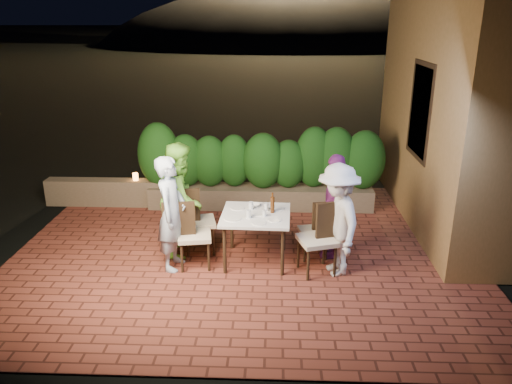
# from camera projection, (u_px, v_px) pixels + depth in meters

# --- Properties ---
(ground) EXTENTS (400.00, 400.00, 0.00)m
(ground) POSITION_uv_depth(u_px,v_px,m) (242.00, 264.00, 7.38)
(ground) COLOR black
(ground) RESTS_ON ground
(terrace_floor) EXTENTS (7.00, 6.00, 0.15)m
(terrace_floor) POSITION_uv_depth(u_px,v_px,m) (244.00, 252.00, 7.87)
(terrace_floor) COLOR brown
(terrace_floor) RESTS_ON ground
(building_wall) EXTENTS (1.60, 5.00, 5.00)m
(building_wall) POSITION_uv_depth(u_px,v_px,m) (464.00, 76.00, 8.28)
(building_wall) COLOR olive
(building_wall) RESTS_ON ground
(window_pane) EXTENTS (0.08, 1.00, 1.40)m
(window_pane) POSITION_uv_depth(u_px,v_px,m) (422.00, 111.00, 8.01)
(window_pane) COLOR black
(window_pane) RESTS_ON building_wall
(window_frame) EXTENTS (0.06, 1.15, 1.55)m
(window_frame) POSITION_uv_depth(u_px,v_px,m) (421.00, 111.00, 8.01)
(window_frame) COLOR black
(window_frame) RESTS_ON building_wall
(planter) EXTENTS (4.20, 0.55, 0.40)m
(planter) POSITION_uv_depth(u_px,v_px,m) (260.00, 197.00, 9.46)
(planter) COLOR brown
(planter) RESTS_ON ground
(hedge) EXTENTS (4.00, 0.70, 1.10)m
(hedge) POSITION_uv_depth(u_px,v_px,m) (261.00, 159.00, 9.21)
(hedge) COLOR #164312
(hedge) RESTS_ON planter
(parapet) EXTENTS (2.20, 0.30, 0.50)m
(parapet) POSITION_uv_depth(u_px,v_px,m) (104.00, 192.00, 9.56)
(parapet) COLOR brown
(parapet) RESTS_ON ground
(hill) EXTENTS (52.00, 40.00, 22.00)m
(hill) POSITION_uv_depth(u_px,v_px,m) (288.00, 76.00, 65.15)
(hill) COLOR black
(hill) RESTS_ON ground
(dining_table) EXTENTS (1.01, 1.01, 0.75)m
(dining_table) POSITION_uv_depth(u_px,v_px,m) (256.00, 238.00, 7.30)
(dining_table) COLOR white
(dining_table) RESTS_ON ground
(plate_nw) EXTENTS (0.24, 0.24, 0.01)m
(plate_nw) POSITION_uv_depth(u_px,v_px,m) (233.00, 218.00, 7.00)
(plate_nw) COLOR white
(plate_nw) RESTS_ON dining_table
(plate_sw) EXTENTS (0.20, 0.20, 0.01)m
(plate_sw) POSITION_uv_depth(u_px,v_px,m) (238.00, 208.00, 7.38)
(plate_sw) COLOR white
(plate_sw) RESTS_ON dining_table
(plate_ne) EXTENTS (0.20, 0.20, 0.01)m
(plate_ne) POSITION_uv_depth(u_px,v_px,m) (274.00, 220.00, 6.96)
(plate_ne) COLOR white
(plate_ne) RESTS_ON dining_table
(plate_se) EXTENTS (0.23, 0.23, 0.01)m
(plate_se) POSITION_uv_depth(u_px,v_px,m) (276.00, 208.00, 7.37)
(plate_se) COLOR white
(plate_se) RESTS_ON dining_table
(plate_centre) EXTENTS (0.23, 0.23, 0.01)m
(plate_centre) POSITION_uv_depth(u_px,v_px,m) (258.00, 213.00, 7.18)
(plate_centre) COLOR white
(plate_centre) RESTS_ON dining_table
(plate_front) EXTENTS (0.21, 0.21, 0.01)m
(plate_front) POSITION_uv_depth(u_px,v_px,m) (259.00, 223.00, 6.85)
(plate_front) COLOR white
(plate_front) RESTS_ON dining_table
(glass_nw) EXTENTS (0.07, 0.07, 0.12)m
(glass_nw) POSITION_uv_depth(u_px,v_px,m) (249.00, 214.00, 7.01)
(glass_nw) COLOR silver
(glass_nw) RESTS_ON dining_table
(glass_sw) EXTENTS (0.07, 0.07, 0.12)m
(glass_sw) POSITION_uv_depth(u_px,v_px,m) (251.00, 206.00, 7.32)
(glass_sw) COLOR silver
(glass_sw) RESTS_ON dining_table
(glass_ne) EXTENTS (0.06, 0.06, 0.10)m
(glass_ne) POSITION_uv_depth(u_px,v_px,m) (264.00, 213.00, 7.07)
(glass_ne) COLOR silver
(glass_ne) RESTS_ON dining_table
(glass_se) EXTENTS (0.06, 0.06, 0.11)m
(glass_se) POSITION_uv_depth(u_px,v_px,m) (266.00, 207.00, 7.28)
(glass_se) COLOR silver
(glass_se) RESTS_ON dining_table
(beer_bottle) EXTENTS (0.06, 0.06, 0.30)m
(beer_bottle) POSITION_uv_depth(u_px,v_px,m) (272.00, 203.00, 7.18)
(beer_bottle) COLOR #47230B
(beer_bottle) RESTS_ON dining_table
(bowl) EXTENTS (0.20, 0.20, 0.04)m
(bowl) POSITION_uv_depth(u_px,v_px,m) (255.00, 205.00, 7.46)
(bowl) COLOR white
(bowl) RESTS_ON dining_table
(chair_left_front) EXTENTS (0.53, 0.53, 1.00)m
(chair_left_front) POSITION_uv_depth(u_px,v_px,m) (195.00, 234.00, 7.12)
(chair_left_front) COLOR black
(chair_left_front) RESTS_ON ground
(chair_left_back) EXTENTS (0.57, 0.57, 1.02)m
(chair_left_back) POSITION_uv_depth(u_px,v_px,m) (199.00, 220.00, 7.57)
(chair_left_back) COLOR black
(chair_left_back) RESTS_ON ground
(chair_right_front) EXTENTS (0.61, 0.61, 1.04)m
(chair_right_front) POSITION_uv_depth(u_px,v_px,m) (317.00, 238.00, 6.93)
(chair_right_front) COLOR black
(chair_right_front) RESTS_ON ground
(chair_right_back) EXTENTS (0.48, 0.48, 0.86)m
(chair_right_back) POSITION_uv_depth(u_px,v_px,m) (313.00, 230.00, 7.42)
(chair_right_back) COLOR black
(chair_right_back) RESTS_ON ground
(diner_blue) EXTENTS (0.46, 0.65, 1.66)m
(diner_blue) POSITION_uv_depth(u_px,v_px,m) (172.00, 213.00, 6.98)
(diner_blue) COLOR #A6BCD6
(diner_blue) RESTS_ON ground
(diner_green) EXTENTS (0.66, 0.84, 1.71)m
(diner_green) POSITION_uv_depth(u_px,v_px,m) (181.00, 198.00, 7.48)
(diner_green) COLOR #7BD041
(diner_green) RESTS_ON ground
(diner_white) EXTENTS (0.82, 1.14, 1.60)m
(diner_white) POSITION_uv_depth(u_px,v_px,m) (338.00, 220.00, 6.83)
(diner_white) COLOR silver
(diner_white) RESTS_ON ground
(diner_purple) EXTENTS (0.53, 0.98, 1.59)m
(diner_purple) POSITION_uv_depth(u_px,v_px,m) (335.00, 206.00, 7.36)
(diner_purple) COLOR #7B2975
(diner_purple) RESTS_ON ground
(parapet_lamp) EXTENTS (0.10, 0.10, 0.14)m
(parapet_lamp) POSITION_uv_depth(u_px,v_px,m) (135.00, 177.00, 9.43)
(parapet_lamp) COLOR orange
(parapet_lamp) RESTS_ON parapet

